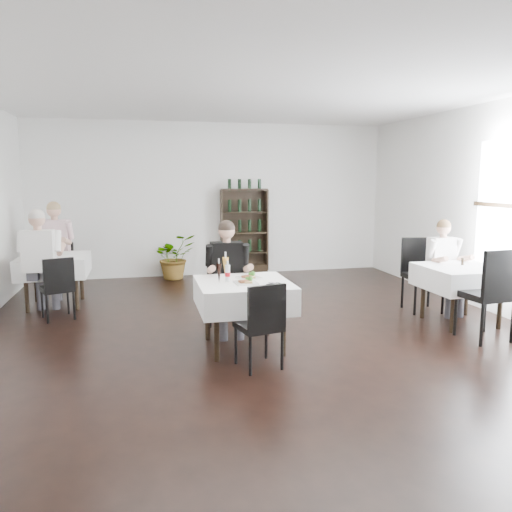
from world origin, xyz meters
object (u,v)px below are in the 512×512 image
at_px(wine_shelf, 244,233).
at_px(potted_tree, 174,257).
at_px(main_table, 244,294).
at_px(diner_main, 228,269).

relative_size(wine_shelf, potted_tree, 2.02).
bearing_deg(main_table, diner_main, 98.15).
distance_m(wine_shelf, potted_tree, 1.47).
height_order(wine_shelf, main_table, wine_shelf).
xyz_separation_m(wine_shelf, potted_tree, (-1.41, -0.11, -0.41)).
bearing_deg(potted_tree, wine_shelf, 4.65).
distance_m(main_table, diner_main, 0.61).
height_order(main_table, potted_tree, potted_tree).
relative_size(main_table, diner_main, 0.73).
xyz_separation_m(wine_shelf, main_table, (-0.90, -4.31, -0.23)).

